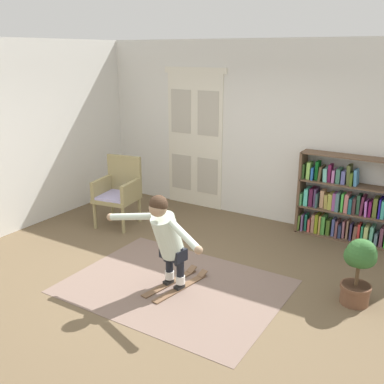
# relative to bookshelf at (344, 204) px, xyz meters

# --- Properties ---
(ground_plane) EXTENTS (7.20, 7.20, 0.00)m
(ground_plane) POSITION_rel_bookshelf_xyz_m (-1.46, -2.39, -0.55)
(ground_plane) COLOR brown
(back_wall) EXTENTS (6.00, 0.10, 2.90)m
(back_wall) POSITION_rel_bookshelf_xyz_m (-1.46, 0.21, 0.90)
(back_wall) COLOR silver
(back_wall) RESTS_ON ground
(side_wall_left) EXTENTS (0.10, 6.00, 2.90)m
(side_wall_left) POSITION_rel_bookshelf_xyz_m (-4.46, -1.99, 0.90)
(side_wall_left) COLOR silver
(side_wall_left) RESTS_ON ground
(double_door) EXTENTS (1.22, 0.05, 2.45)m
(double_door) POSITION_rel_bookshelf_xyz_m (-2.69, 0.15, 0.68)
(double_door) COLOR silver
(double_door) RESTS_ON ground
(rug) EXTENTS (2.53, 1.89, 0.01)m
(rug) POSITION_rel_bookshelf_xyz_m (-1.32, -2.55, -0.54)
(rug) COLOR #745E53
(rug) RESTS_ON ground
(bookshelf) EXTENTS (1.47, 0.30, 1.28)m
(bookshelf) POSITION_rel_bookshelf_xyz_m (0.00, 0.00, 0.00)
(bookshelf) COLOR brown
(bookshelf) RESTS_ON ground
(wicker_chair) EXTENTS (0.69, 0.69, 1.10)m
(wicker_chair) POSITION_rel_bookshelf_xyz_m (-3.24, -1.30, 0.04)
(wicker_chair) COLOR #958759
(wicker_chair) RESTS_ON ground
(potted_plant) EXTENTS (0.36, 0.38, 0.77)m
(potted_plant) POSITION_rel_bookshelf_xyz_m (0.60, -1.75, -0.07)
(potted_plant) COLOR brown
(potted_plant) RESTS_ON ground
(skis_pair) EXTENTS (0.42, 0.93, 0.07)m
(skis_pair) POSITION_rel_bookshelf_xyz_m (-1.32, -2.51, -0.52)
(skis_pair) COLOR brown
(skis_pair) RESTS_ON rug
(person_skier) EXTENTS (1.47, 0.67, 1.14)m
(person_skier) POSITION_rel_bookshelf_xyz_m (-1.35, -2.68, 0.17)
(person_skier) COLOR white
(person_skier) RESTS_ON skis_pair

